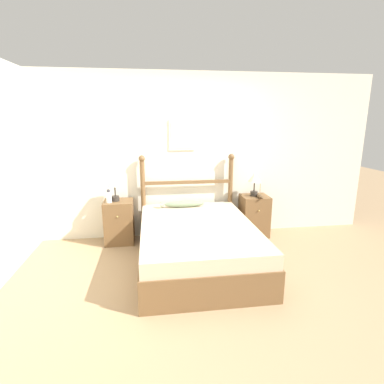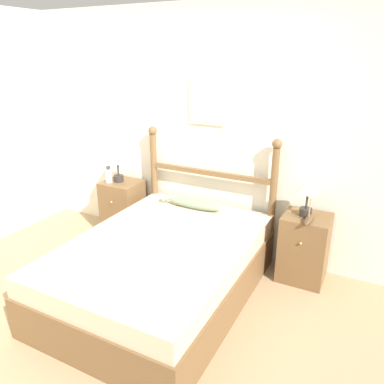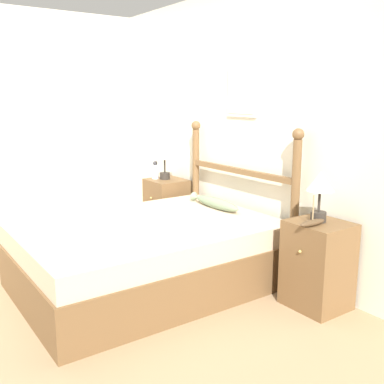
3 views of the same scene
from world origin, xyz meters
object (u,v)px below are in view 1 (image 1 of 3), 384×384
object	(u,v)px
table_lamp_left	(115,184)
bottle	(109,197)
nightstand_left	(119,222)
fish_pillow	(183,204)
bed	(197,244)
table_lamp_right	(255,180)
nightstand_right	(254,216)
model_boat	(260,196)

from	to	relation	value
table_lamp_left	bottle	world-z (taller)	table_lamp_left
nightstand_left	table_lamp_left	size ratio (longest dim) A/B	1.77
table_lamp_left	fish_pillow	distance (m)	1.06
bed	nightstand_left	distance (m)	1.37
table_lamp_left	bottle	bearing A→B (deg)	-139.74
bed	table_lamp_right	bearing A→B (deg)	39.24
nightstand_left	nightstand_right	bearing A→B (deg)	0.00
table_lamp_left	table_lamp_right	xyz separation A→B (m)	(2.15, 0.00, 0.00)
nightstand_right	table_lamp_left	bearing A→B (deg)	-179.93
table_lamp_left	bottle	distance (m)	0.21
bed	table_lamp_left	world-z (taller)	table_lamp_left
nightstand_right	model_boat	world-z (taller)	model_boat
nightstand_left	fish_pillow	distance (m)	1.01
nightstand_left	nightstand_right	xyz separation A→B (m)	(2.13, 0.00, 0.00)
model_boat	nightstand_right	bearing A→B (deg)	103.46
table_lamp_left	model_boat	xyz separation A→B (m)	(2.20, -0.12, -0.24)
bed	nightstand_right	size ratio (longest dim) A/B	3.10
nightstand_right	bottle	distance (m)	2.29
nightstand_right	fish_pillow	bearing A→B (deg)	-176.54
table_lamp_left	model_boat	distance (m)	2.21
nightstand_left	bottle	distance (m)	0.44
nightstand_left	model_boat	world-z (taller)	model_boat
nightstand_left	fish_pillow	bearing A→B (deg)	-4.16
nightstand_right	model_boat	xyz separation A→B (m)	(0.03, -0.12, 0.36)
nightstand_right	bed	bearing A→B (deg)	-141.37
bed	model_boat	world-z (taller)	model_boat
nightstand_left	bottle	xyz separation A→B (m)	(-0.12, -0.07, 0.42)
nightstand_right	bottle	xyz separation A→B (m)	(-2.25, -0.07, 0.42)
bed	table_lamp_right	xyz separation A→B (m)	(1.05, 0.85, 0.66)
table_lamp_left	table_lamp_right	bearing A→B (deg)	0.08
bed	nightstand_right	bearing A→B (deg)	38.63
nightstand_right	fish_pillow	size ratio (longest dim) A/B	0.98
table_lamp_left	fish_pillow	xyz separation A→B (m)	(1.00, -0.07, -0.33)
model_boat	table_lamp_left	bearing A→B (deg)	176.84
bottle	table_lamp_left	bearing A→B (deg)	40.26
nightstand_left	nightstand_right	world-z (taller)	same
table_lamp_right	nightstand_left	bearing A→B (deg)	-179.98
nightstand_right	fish_pillow	distance (m)	1.20
table_lamp_left	model_boat	size ratio (longest dim) A/B	1.52
table_lamp_right	fish_pillow	world-z (taller)	table_lamp_right
table_lamp_left	bed	bearing A→B (deg)	-37.67
table_lamp_right	bottle	xyz separation A→B (m)	(-2.23, -0.08, -0.17)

